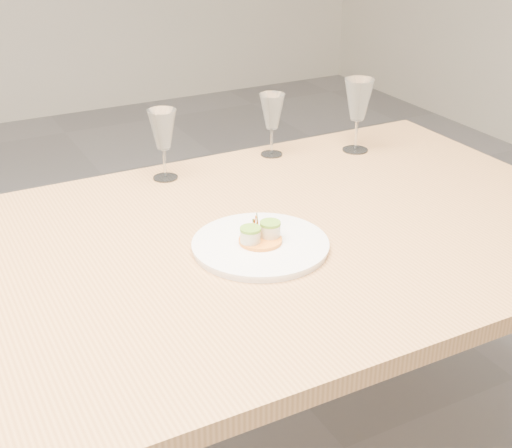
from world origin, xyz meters
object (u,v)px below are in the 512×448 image
dining_table (90,305)px  wine_glass_2 (272,113)px  wine_glass_1 (163,131)px  dinner_plate (261,244)px  wine_glass_3 (358,101)px

dining_table → wine_glass_2: size_ratio=13.54×
wine_glass_1 → wine_glass_2: size_ratio=1.05×
dinner_plate → wine_glass_1: wine_glass_1 is taller
dinner_plate → wine_glass_1: bearing=94.4°
wine_glass_2 → wine_glass_1: bearing=-176.4°
dining_table → wine_glass_3: wine_glass_3 is taller
dinner_plate → wine_glass_3: wine_glass_3 is taller
dining_table → dinner_plate: size_ratio=8.18×
wine_glass_1 → wine_glass_3: (0.56, -0.06, 0.02)m
dining_table → wine_glass_1: wine_glass_1 is taller
dining_table → wine_glass_3: bearing=21.0°
dinner_plate → wine_glass_3: size_ratio=1.40×
dining_table → wine_glass_1: (0.33, 0.40, 0.20)m
dining_table → wine_glass_1: 0.56m
dinner_plate → wine_glass_2: wine_glass_2 is taller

